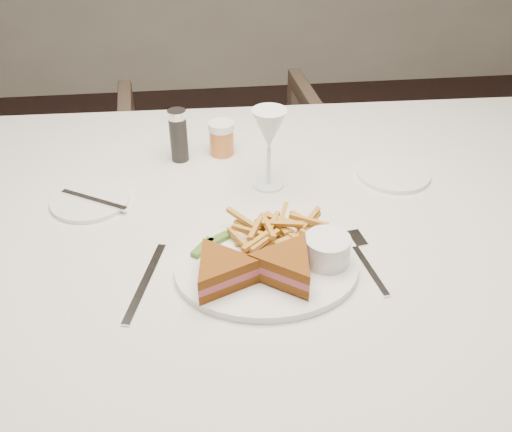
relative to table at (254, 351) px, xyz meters
The scene contains 3 objects.
table is the anchor object (origin of this frame).
chair_far 0.81m from the table, 90.80° to the left, with size 0.68×0.64×0.70m, color #48392C.
table_setting 0.42m from the table, 80.34° to the right, with size 0.81×0.65×0.18m.
Camera 1 is at (0.24, -0.87, 1.41)m, focal length 40.00 mm.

